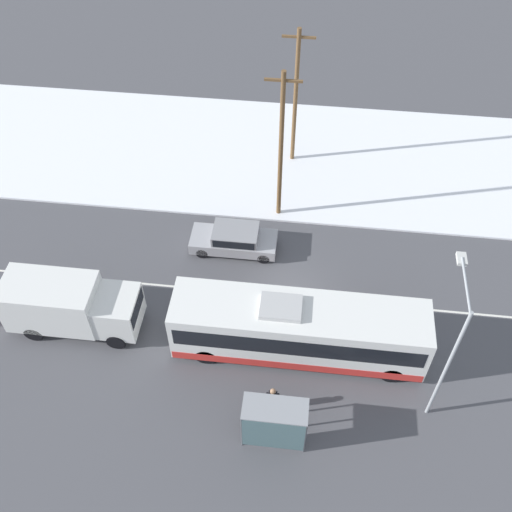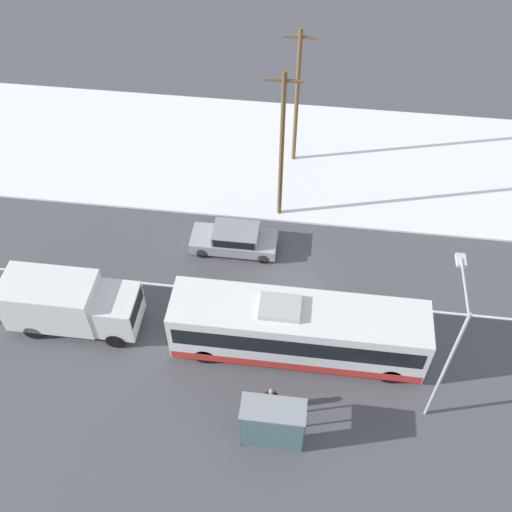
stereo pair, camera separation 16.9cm
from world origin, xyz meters
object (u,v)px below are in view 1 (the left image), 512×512
(bus_shelter, at_px, (274,423))
(utility_pole_snowlot, at_px, (296,97))
(pedestrian_at_stop, at_px, (273,397))
(city_bus, at_px, (299,330))
(sedan_car, at_px, (235,238))
(box_truck, at_px, (69,304))
(streetlamp, at_px, (451,340))
(utility_pole_roadside, at_px, (281,147))

(bus_shelter, distance_m, utility_pole_snowlot, 18.62)
(pedestrian_at_stop, bearing_deg, city_bus, 74.61)
(sedan_car, height_order, utility_pole_snowlot, utility_pole_snowlot)
(box_truck, xyz_separation_m, streetlamp, (16.49, -2.12, 3.07))
(city_bus, relative_size, streetlamp, 1.56)
(city_bus, distance_m, pedestrian_at_stop, 3.29)
(bus_shelter, height_order, utility_pole_roadside, utility_pole_roadside)
(utility_pole_snowlot, bearing_deg, utility_pole_roadside, -94.81)
(sedan_car, height_order, bus_shelter, bus_shelter)
(utility_pole_snowlot, bearing_deg, pedestrian_at_stop, -88.60)
(city_bus, height_order, utility_pole_snowlot, utility_pole_snowlot)
(bus_shelter, relative_size, utility_pole_snowlot, 0.30)
(pedestrian_at_stop, relative_size, utility_pole_roadside, 0.17)
(sedan_car, bearing_deg, pedestrian_at_stop, 107.76)
(bus_shelter, xyz_separation_m, utility_pole_snowlot, (-0.60, 18.40, 2.84))
(sedan_car, relative_size, streetlamp, 0.62)
(box_truck, relative_size, utility_pole_snowlot, 0.72)
(utility_pole_roadside, bearing_deg, streetlamp, -55.36)
(pedestrian_at_stop, bearing_deg, streetlamp, 10.05)
(pedestrian_at_stop, distance_m, streetlamp, 7.72)
(utility_pole_snowlot, bearing_deg, sedan_car, -107.74)
(city_bus, bearing_deg, box_truck, 178.98)
(utility_pole_snowlot, bearing_deg, city_bus, -84.74)
(pedestrian_at_stop, distance_m, bus_shelter, 1.70)
(sedan_car, xyz_separation_m, bus_shelter, (3.10, -10.60, 0.88))
(city_bus, relative_size, utility_pole_snowlot, 1.32)
(city_bus, distance_m, box_truck, 10.69)
(city_bus, relative_size, box_truck, 1.83)
(city_bus, bearing_deg, utility_pole_snowlot, 95.26)
(pedestrian_at_stop, xyz_separation_m, streetlamp, (6.66, 1.18, 3.72))
(bus_shelter, relative_size, utility_pole_roadside, 0.29)
(bus_shelter, relative_size, streetlamp, 0.36)
(pedestrian_at_stop, bearing_deg, utility_pole_roadside, 93.91)
(box_truck, bearing_deg, sedan_car, 39.79)
(streetlamp, relative_size, utility_pole_roadside, 0.80)
(box_truck, relative_size, streetlamp, 0.85)
(box_truck, xyz_separation_m, utility_pole_snowlot, (9.43, 13.57, 2.91))
(utility_pole_roadside, bearing_deg, city_bus, -79.32)
(utility_pole_roadside, bearing_deg, pedestrian_at_stop, -86.09)
(sedan_car, distance_m, utility_pole_roadside, 5.34)
(city_bus, height_order, pedestrian_at_stop, city_bus)
(pedestrian_at_stop, bearing_deg, sedan_car, 107.76)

